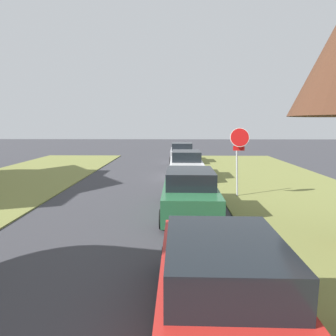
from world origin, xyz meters
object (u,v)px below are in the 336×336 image
Objects in this scene: parked_sedan_green at (190,193)px; parked_sedan_white at (186,165)px; parked_sedan_silver at (182,153)px; parked_sedan_red at (221,289)px; stop_sign_far at (239,147)px.

parked_sedan_white is (0.15, 6.90, 0.00)m from parked_sedan_green.
parked_sedan_silver is (0.08, 13.83, 0.00)m from parked_sedan_green.
parked_sedan_green is 1.00× the size of parked_sedan_white.
parked_sedan_red is at bearing -89.95° from parked_sedan_white.
parked_sedan_silver is at bearing 90.22° from parked_sedan_red.
parked_sedan_red and parked_sedan_white have the same top height.
parked_sedan_green is (-2.19, -2.37, -1.43)m from stop_sign_far.
stop_sign_far is 11.74m from parked_sedan_silver.
stop_sign_far reaches higher than parked_sedan_silver.
parked_sedan_green is at bearing -132.76° from stop_sign_far.
parked_sedan_silver is (-0.08, 19.83, 0.00)m from parked_sedan_red.
parked_sedan_green is at bearing -91.22° from parked_sedan_white.
parked_sedan_silver is (-0.07, 6.93, 0.00)m from parked_sedan_white.
parked_sedan_green is 13.83m from parked_sedan_silver.
stop_sign_far is 3.53m from parked_sedan_green.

